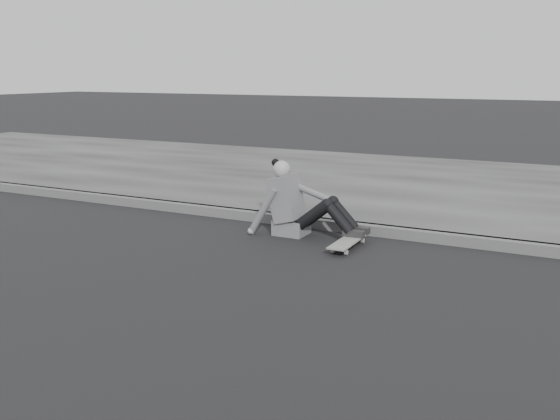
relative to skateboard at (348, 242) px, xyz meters
The scene contains 5 objects.
ground 2.17m from the skateboard, 117.25° to the right, with size 80.00×80.00×0.00m, color black.
curb 1.19m from the skateboard, 146.65° to the left, with size 24.00×0.16×0.12m, color #4E4E4E.
sidewalk 3.81m from the skateboard, 105.12° to the left, with size 24.00×6.00×0.12m, color #383838.
skateboard is the anchor object (origin of this frame).
seated_woman 0.83m from the skateboard, 161.47° to the left, with size 1.38×0.46×0.88m.
Camera 1 is at (3.24, -4.20, 1.87)m, focal length 40.00 mm.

